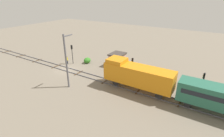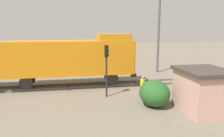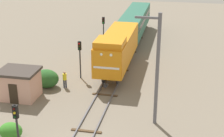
{
  "view_description": "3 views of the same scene",
  "coord_description": "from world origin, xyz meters",
  "px_view_note": "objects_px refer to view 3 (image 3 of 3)",
  "views": [
    {
      "loc": [
        23.0,
        25.41,
        14.45
      ],
      "look_at": [
        -0.59,
        10.63,
        2.47
      ],
      "focal_mm": 28.0,
      "sensor_mm": 36.0,
      "label": 1
    },
    {
      "loc": [
        -19.48,
        15.73,
        5.22
      ],
      "look_at": [
        0.57,
        11.97,
        1.46
      ],
      "focal_mm": 35.0,
      "sensor_mm": 36.0,
      "label": 2
    },
    {
      "loc": [
        6.51,
        -18.51,
        14.18
      ],
      "look_at": [
        0.32,
        11.35,
        2.06
      ],
      "focal_mm": 55.0,
      "sensor_mm": 36.0,
      "label": 3
    }
  ],
  "objects_px": {
    "traffic_signal_far": "(103,26)",
    "relay_hut": "(20,84)",
    "passenger_car_leading": "(135,21)",
    "worker_by_signal": "(65,78)",
    "traffic_signal_near": "(17,124)",
    "locomotive": "(117,48)",
    "traffic_signal_mid": "(80,53)",
    "catenary_mast": "(157,68)"
  },
  "relations": [
    {
      "from": "traffic_signal_near",
      "to": "traffic_signal_far",
      "type": "xyz_separation_m",
      "value": [
        -0.4,
        25.95,
        -0.27
      ]
    },
    {
      "from": "passenger_car_leading",
      "to": "traffic_signal_mid",
      "type": "height_order",
      "value": "traffic_signal_mid"
    },
    {
      "from": "worker_by_signal",
      "to": "locomotive",
      "type": "bearing_deg",
      "value": 58.12
    },
    {
      "from": "traffic_signal_mid",
      "to": "passenger_car_leading",
      "type": "bearing_deg",
      "value": 77.87
    },
    {
      "from": "locomotive",
      "to": "traffic_signal_near",
      "type": "bearing_deg",
      "value": -100.7
    },
    {
      "from": "traffic_signal_mid",
      "to": "worker_by_signal",
      "type": "xyz_separation_m",
      "value": [
        -0.8,
        -2.64,
        -1.78
      ]
    },
    {
      "from": "passenger_car_leading",
      "to": "catenary_mast",
      "type": "bearing_deg",
      "value": -78.06
    },
    {
      "from": "locomotive",
      "to": "catenary_mast",
      "type": "height_order",
      "value": "catenary_mast"
    },
    {
      "from": "locomotive",
      "to": "traffic_signal_far",
      "type": "xyz_separation_m",
      "value": [
        -3.6,
        9.01,
        -0.09
      ]
    },
    {
      "from": "traffic_signal_near",
      "to": "traffic_signal_far",
      "type": "height_order",
      "value": "traffic_signal_near"
    },
    {
      "from": "passenger_car_leading",
      "to": "catenary_mast",
      "type": "relative_size",
      "value": 1.57
    },
    {
      "from": "locomotive",
      "to": "traffic_signal_near",
      "type": "height_order",
      "value": "locomotive"
    },
    {
      "from": "traffic_signal_mid",
      "to": "catenary_mast",
      "type": "relative_size",
      "value": 0.45
    },
    {
      "from": "traffic_signal_far",
      "to": "relay_hut",
      "type": "bearing_deg",
      "value": -102.92
    },
    {
      "from": "traffic_signal_far",
      "to": "relay_hut",
      "type": "height_order",
      "value": "traffic_signal_far"
    },
    {
      "from": "locomotive",
      "to": "traffic_signal_far",
      "type": "bearing_deg",
      "value": 111.77
    },
    {
      "from": "traffic_signal_mid",
      "to": "catenary_mast",
      "type": "height_order",
      "value": "catenary_mast"
    },
    {
      "from": "worker_by_signal",
      "to": "relay_hut",
      "type": "height_order",
      "value": "relay_hut"
    },
    {
      "from": "catenary_mast",
      "to": "traffic_signal_near",
      "type": "bearing_deg",
      "value": -139.78
    },
    {
      "from": "worker_by_signal",
      "to": "relay_hut",
      "type": "relative_size",
      "value": 0.49
    },
    {
      "from": "locomotive",
      "to": "passenger_car_leading",
      "type": "distance_m",
      "value": 13.34
    },
    {
      "from": "traffic_signal_mid",
      "to": "traffic_signal_far",
      "type": "xyz_separation_m",
      "value": [
        -0.2,
        11.5,
        -0.09
      ]
    },
    {
      "from": "traffic_signal_far",
      "to": "catenary_mast",
      "type": "distance_m",
      "value": 20.99
    },
    {
      "from": "locomotive",
      "to": "relay_hut",
      "type": "height_order",
      "value": "locomotive"
    },
    {
      "from": "relay_hut",
      "to": "passenger_car_leading",
      "type": "bearing_deg",
      "value": 70.63
    },
    {
      "from": "passenger_car_leading",
      "to": "catenary_mast",
      "type": "distance_m",
      "value": 24.01
    },
    {
      "from": "traffic_signal_near",
      "to": "relay_hut",
      "type": "relative_size",
      "value": 1.21
    },
    {
      "from": "locomotive",
      "to": "traffic_signal_mid",
      "type": "relative_size",
      "value": 2.91
    },
    {
      "from": "catenary_mast",
      "to": "relay_hut",
      "type": "bearing_deg",
      "value": 170.59
    },
    {
      "from": "traffic_signal_far",
      "to": "traffic_signal_near",
      "type": "bearing_deg",
      "value": -89.12
    },
    {
      "from": "passenger_car_leading",
      "to": "traffic_signal_near",
      "type": "distance_m",
      "value": 30.45
    },
    {
      "from": "traffic_signal_near",
      "to": "traffic_signal_far",
      "type": "bearing_deg",
      "value": 90.88
    },
    {
      "from": "passenger_car_leading",
      "to": "relay_hut",
      "type": "height_order",
      "value": "passenger_car_leading"
    },
    {
      "from": "traffic_signal_far",
      "to": "catenary_mast",
      "type": "height_order",
      "value": "catenary_mast"
    },
    {
      "from": "traffic_signal_near",
      "to": "traffic_signal_mid",
      "type": "height_order",
      "value": "traffic_signal_near"
    },
    {
      "from": "passenger_car_leading",
      "to": "worker_by_signal",
      "type": "relative_size",
      "value": 8.24
    },
    {
      "from": "catenary_mast",
      "to": "relay_hut",
      "type": "distance_m",
      "value": 13.04
    },
    {
      "from": "traffic_signal_mid",
      "to": "relay_hut",
      "type": "bearing_deg",
      "value": -126.68
    },
    {
      "from": "locomotive",
      "to": "traffic_signal_far",
      "type": "relative_size",
      "value": 3.02
    },
    {
      "from": "locomotive",
      "to": "passenger_car_leading",
      "type": "xyz_separation_m",
      "value": [
        0.0,
        13.34,
        -0.25
      ]
    },
    {
      "from": "relay_hut",
      "to": "traffic_signal_near",
      "type": "bearing_deg",
      "value": -64.34
    },
    {
      "from": "locomotive",
      "to": "traffic_signal_mid",
      "type": "height_order",
      "value": "locomotive"
    }
  ]
}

